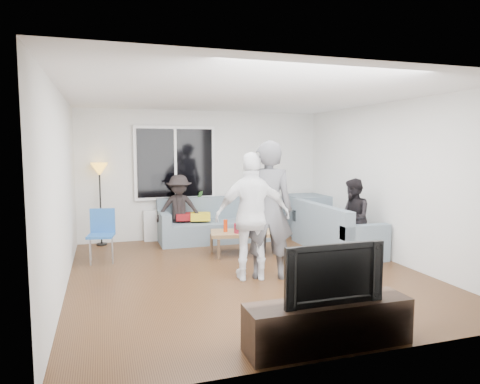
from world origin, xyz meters
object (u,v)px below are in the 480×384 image
object	(u,v)px
tv_console	(328,324)
floor_lamp	(100,205)
sofa_back_section	(217,220)
sofa_right_section	(336,227)
television	(329,272)
player_left	(268,210)
spectator_back	(179,209)
side_chair	(101,236)
spectator_right	(353,218)
player_right	(253,216)
coffee_table	(243,243)

from	to	relation	value
tv_console	floor_lamp	bearing A→B (deg)	111.80
sofa_back_section	sofa_right_section	distance (m)	2.33
sofa_right_section	television	bearing A→B (deg)	148.76
sofa_right_section	player_left	distance (m)	2.22
player_left	spectator_back	bearing A→B (deg)	-54.02
sofa_back_section	floor_lamp	xyz separation A→B (m)	(-2.21, 0.31, 0.36)
side_chair	player_left	distance (m)	2.83
sofa_right_section	spectator_right	world-z (taller)	spectator_right
sofa_right_section	side_chair	size ratio (longest dim) A/B	2.33
sofa_back_section	spectator_right	distance (m)	2.70
floor_lamp	player_right	xyz separation A→B (m)	(2.05, -2.89, 0.12)
spectator_right	side_chair	bearing A→B (deg)	-83.44
player_left	spectator_right	xyz separation A→B (m)	(1.80, 0.65, -0.31)
sofa_right_section	coffee_table	size ratio (longest dim) A/B	1.82
sofa_right_section	spectator_back	xyz separation A→B (m)	(-2.62, 1.44, 0.24)
player_right	spectator_back	bearing A→B (deg)	-67.12
side_chair	television	bearing A→B (deg)	-51.25
player_right	tv_console	xyz separation A→B (m)	(-0.02, -2.19, -0.68)
tv_console	sofa_back_section	bearing A→B (deg)	87.84
sofa_right_section	spectator_right	distance (m)	0.58
coffee_table	television	xyz separation A→B (m)	(-0.33, -3.60, 0.52)
sofa_back_section	floor_lamp	world-z (taller)	floor_lamp
sofa_back_section	side_chair	bearing A→B (deg)	-155.77
floor_lamp	spectator_back	distance (m)	1.48
player_right	sofa_right_section	bearing A→B (deg)	-139.87
spectator_right	player_left	bearing A→B (deg)	-50.51
coffee_table	tv_console	bearing A→B (deg)	-95.19
sofa_right_section	tv_console	distance (m)	3.94
side_chair	player_right	size ratio (longest dim) A/B	0.48
player_right	tv_console	distance (m)	2.29
sofa_back_section	spectator_back	xyz separation A→B (m)	(-0.76, 0.03, 0.24)
television	spectator_right	bearing A→B (deg)	54.27
sofa_right_section	spectator_back	distance (m)	3.00
side_chair	television	size ratio (longest dim) A/B	0.88
player_right	television	world-z (taller)	player_right
coffee_table	sofa_right_section	bearing A→B (deg)	-7.88
spectator_back	player_left	bearing A→B (deg)	-63.38
sofa_back_section	player_right	bearing A→B (deg)	-93.60
sofa_back_section	side_chair	world-z (taller)	side_chair
sofa_right_section	spectator_right	size ratio (longest dim) A/B	1.49
side_chair	player_right	distance (m)	2.63
spectator_right	television	xyz separation A→B (m)	(-2.04, -2.83, 0.05)
player_left	television	xyz separation A→B (m)	(-0.24, -2.18, -0.26)
side_chair	spectator_back	size ratio (longest dim) A/B	0.64
side_chair	tv_console	distance (m)	4.29
spectator_right	television	distance (m)	3.49
floor_lamp	tv_console	distance (m)	5.50
tv_console	spectator_right	bearing A→B (deg)	54.27
sofa_right_section	player_right	size ratio (longest dim) A/B	1.11
sofa_back_section	side_chair	size ratio (longest dim) A/B	2.67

